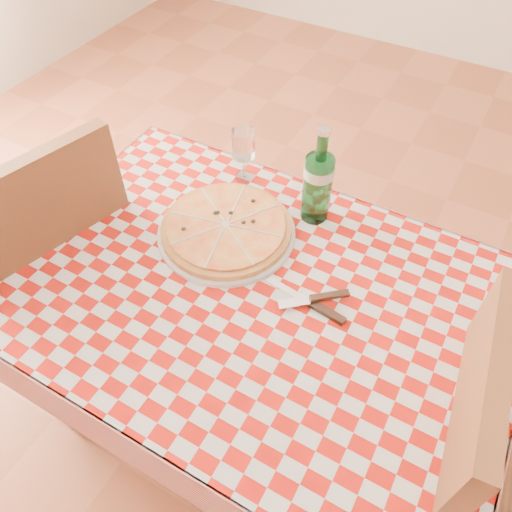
{
  "coord_description": "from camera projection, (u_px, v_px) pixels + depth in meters",
  "views": [
    {
      "loc": [
        0.38,
        -0.66,
        1.77
      ],
      "look_at": [
        -0.02,
        0.06,
        0.82
      ],
      "focal_mm": 35.0,
      "sensor_mm": 36.0,
      "label": 1
    }
  ],
  "objects": [
    {
      "name": "cutlery",
      "position": [
        310.0,
        300.0,
        1.22
      ],
      "size": [
        0.31,
        0.28,
        0.03
      ],
      "primitive_type": null,
      "rotation": [
        0.0,
        0.0,
        0.35
      ],
      "color": "silver",
      "rests_on": "tablecloth"
    },
    {
      "name": "chair_far",
      "position": [
        52.0,
        259.0,
        1.55
      ],
      "size": [
        0.57,
        0.57,
        1.03
      ],
      "rotation": [
        0.0,
        0.0,
        2.89
      ],
      "color": "brown",
      "rests_on": "ground"
    },
    {
      "name": "dining_table",
      "position": [
        252.0,
        312.0,
        1.34
      ],
      "size": [
        1.2,
        0.8,
        0.75
      ],
      "color": "brown",
      "rests_on": "ground"
    },
    {
      "name": "chair_near",
      "position": [
        484.0,
        467.0,
        1.16
      ],
      "size": [
        0.49,
        0.49,
        0.99
      ],
      "rotation": [
        0.0,
        0.0,
        0.1
      ],
      "color": "brown",
      "rests_on": "ground"
    },
    {
      "name": "tablecloth",
      "position": [
        251.0,
        291.0,
        1.27
      ],
      "size": [
        1.3,
        0.9,
        0.01
      ],
      "primitive_type": "cube",
      "color": "#A8120A",
      "rests_on": "dining_table"
    },
    {
      "name": "water_bottle",
      "position": [
        319.0,
        176.0,
        1.33
      ],
      "size": [
        0.09,
        0.09,
        0.3
      ],
      "primitive_type": null,
      "rotation": [
        0.0,
        0.0,
        -0.12
      ],
      "color": "#19662B",
      "rests_on": "tablecloth"
    },
    {
      "name": "pizza_plate",
      "position": [
        226.0,
        228.0,
        1.37
      ],
      "size": [
        0.45,
        0.45,
        0.05
      ],
      "primitive_type": null,
      "rotation": [
        0.0,
        0.0,
        0.21
      ],
      "color": "#BF893F",
      "rests_on": "tablecloth"
    },
    {
      "name": "wine_glass",
      "position": [
        244.0,
        155.0,
        1.48
      ],
      "size": [
        0.09,
        0.09,
        0.17
      ],
      "primitive_type": null,
      "rotation": [
        0.0,
        0.0,
        0.42
      ],
      "color": "white",
      "rests_on": "tablecloth"
    }
  ]
}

